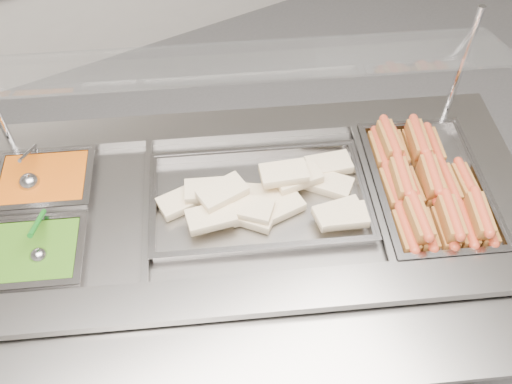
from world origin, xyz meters
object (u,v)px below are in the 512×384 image
steam_counter (243,271)px  pan_hotdogs (427,191)px  sneeze_guard (232,64)px  serving_spoon (39,250)px  pan_wraps (259,201)px  ladle (30,181)px

steam_counter → pan_hotdogs: (0.55, -0.24, 0.39)m
sneeze_guard → pan_hotdogs: size_ratio=2.54×
sneeze_guard → serving_spoon: size_ratio=9.39×
steam_counter → pan_hotdogs: bearing=-23.8°
steam_counter → pan_wraps: 0.41m
ladle → sneeze_guard: bearing=-16.5°
pan_hotdogs → serving_spoon: (-1.15, 0.35, 0.05)m
pan_hotdogs → pan_wraps: (-0.50, 0.22, 0.01)m
ladle → steam_counter: bearing=-34.6°
sneeze_guard → ladle: sneeze_guard is taller
pan_wraps → pan_hotdogs: bearing=-23.8°
sneeze_guard → steam_counter: bearing=-113.8°
pan_hotdogs → ladle: bearing=150.5°
ladle → serving_spoon: bearing=-99.8°
pan_hotdogs → sneeze_guard: bearing=136.9°
steam_counter → pan_wraps: size_ratio=2.62×
serving_spoon → steam_counter: bearing=-10.1°
steam_counter → serving_spoon: 0.76m
serving_spoon → pan_wraps: bearing=-11.3°
pan_hotdogs → ladle: 1.27m
steam_counter → serving_spoon: (-0.60, 0.11, 0.44)m
steam_counter → ladle: ladle is taller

